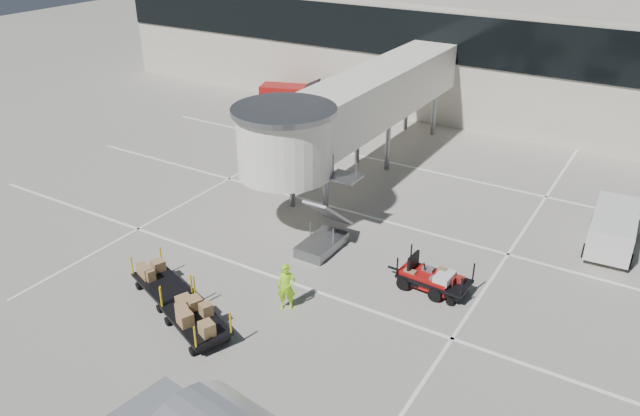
{
  "coord_description": "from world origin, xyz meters",
  "views": [
    {
      "loc": [
        11.35,
        -16.0,
        14.49
      ],
      "look_at": [
        -1.59,
        5.16,
        2.0
      ],
      "focal_mm": 35.0,
      "sensor_mm": 36.0,
      "label": 1
    }
  ],
  "objects_px": {
    "box_cart_far": "(165,284)",
    "minivan": "(614,226)",
    "baggage_tug": "(427,278)",
    "suitcase_cart": "(436,281)",
    "belt_loader": "(289,96)",
    "box_cart_near": "(196,321)",
    "ground_worker": "(286,287)"
  },
  "relations": [
    {
      "from": "box_cart_far",
      "to": "minivan",
      "type": "height_order",
      "value": "minivan"
    },
    {
      "from": "baggage_tug",
      "to": "suitcase_cart",
      "type": "height_order",
      "value": "baggage_tug"
    },
    {
      "from": "box_cart_far",
      "to": "minivan",
      "type": "distance_m",
      "value": 20.03
    },
    {
      "from": "baggage_tug",
      "to": "belt_loader",
      "type": "height_order",
      "value": "belt_loader"
    },
    {
      "from": "suitcase_cart",
      "to": "minivan",
      "type": "distance_m",
      "value": 9.42
    },
    {
      "from": "belt_loader",
      "to": "minivan",
      "type": "bearing_deg",
      "value": -40.94
    },
    {
      "from": "belt_loader",
      "to": "box_cart_near",
      "type": "bearing_deg",
      "value": -82.13
    },
    {
      "from": "suitcase_cart",
      "to": "ground_worker",
      "type": "xyz_separation_m",
      "value": [
        -4.5,
        -4.16,
        0.51
      ]
    },
    {
      "from": "baggage_tug",
      "to": "suitcase_cart",
      "type": "xyz_separation_m",
      "value": [
        0.35,
        0.08,
        -0.04
      ]
    },
    {
      "from": "minivan",
      "to": "belt_loader",
      "type": "distance_m",
      "value": 26.33
    },
    {
      "from": "ground_worker",
      "to": "box_cart_far",
      "type": "bearing_deg",
      "value": 170.76
    },
    {
      "from": "box_cart_far",
      "to": "ground_worker",
      "type": "distance_m",
      "value": 5.05
    },
    {
      "from": "box_cart_near",
      "to": "box_cart_far",
      "type": "bearing_deg",
      "value": 178.77
    },
    {
      "from": "ground_worker",
      "to": "box_cart_near",
      "type": "bearing_deg",
      "value": -152.53
    },
    {
      "from": "suitcase_cart",
      "to": "box_cart_near",
      "type": "relative_size",
      "value": 0.95
    },
    {
      "from": "baggage_tug",
      "to": "minivan",
      "type": "relative_size",
      "value": 0.48
    },
    {
      "from": "box_cart_far",
      "to": "ground_worker",
      "type": "height_order",
      "value": "ground_worker"
    },
    {
      "from": "suitcase_cart",
      "to": "belt_loader",
      "type": "bearing_deg",
      "value": 139.27
    },
    {
      "from": "ground_worker",
      "to": "minivan",
      "type": "xyz_separation_m",
      "value": [
        9.97,
        11.82,
        0.05
      ]
    },
    {
      "from": "suitcase_cart",
      "to": "ground_worker",
      "type": "height_order",
      "value": "ground_worker"
    },
    {
      "from": "box_cart_near",
      "to": "ground_worker",
      "type": "relative_size",
      "value": 1.91
    },
    {
      "from": "box_cart_far",
      "to": "ground_worker",
      "type": "relative_size",
      "value": 1.79
    },
    {
      "from": "minivan",
      "to": "ground_worker",
      "type": "bearing_deg",
      "value": -133.66
    },
    {
      "from": "baggage_tug",
      "to": "box_cart_near",
      "type": "distance_m",
      "value": 9.36
    },
    {
      "from": "baggage_tug",
      "to": "box_cart_near",
      "type": "xyz_separation_m",
      "value": [
        -6.06,
        -7.14,
        0.04
      ]
    },
    {
      "from": "baggage_tug",
      "to": "ground_worker",
      "type": "xyz_separation_m",
      "value": [
        -4.15,
        -4.08,
        0.47
      ]
    },
    {
      "from": "suitcase_cart",
      "to": "box_cart_far",
      "type": "xyz_separation_m",
      "value": [
        -9.18,
        -5.99,
        0.03
      ]
    },
    {
      "from": "belt_loader",
      "to": "ground_worker",
      "type": "bearing_deg",
      "value": -75.31
    },
    {
      "from": "box_cart_near",
      "to": "minivan",
      "type": "bearing_deg",
      "value": 74.07
    },
    {
      "from": "ground_worker",
      "to": "baggage_tug",
      "type": "bearing_deg",
      "value": 14.0
    },
    {
      "from": "belt_loader",
      "to": "box_cart_far",
      "type": "bearing_deg",
      "value": -86.45
    },
    {
      "from": "box_cart_near",
      "to": "minivan",
      "type": "xyz_separation_m",
      "value": [
        11.88,
        14.87,
        0.48
      ]
    }
  ]
}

